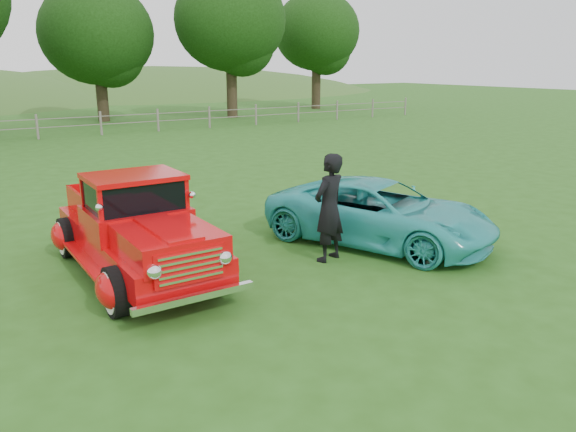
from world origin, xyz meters
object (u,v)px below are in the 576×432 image
tree_far_east (317,32)px  teal_sedan (380,213)px  tree_mid_east (230,21)px  tree_near_east (97,34)px  man (329,208)px  red_pickup (136,230)px

tree_far_east → teal_sedan: size_ratio=1.92×
tree_mid_east → tree_far_east: tree_mid_east is taller
tree_near_east → tree_mid_east: size_ratio=0.88×
tree_near_east → man: 28.74m
tree_far_east → man: size_ratio=4.41×
tree_near_east → tree_mid_east: bearing=-14.0°
teal_sedan → man: bearing=166.5°
tree_near_east → red_pickup: bearing=-103.8°
tree_far_east → teal_sedan: 35.01m
tree_mid_east → teal_sedan: bearing=-111.0°
man → teal_sedan: bearing=171.7°
tree_near_east → tree_mid_east: (8.00, -2.00, 0.93)m
tree_far_east → man: 35.99m
teal_sedan → man: size_ratio=2.30×
tree_mid_east → red_pickup: (-14.65, -24.99, -5.38)m
tree_far_east → red_pickup: (-23.65, -27.99, -5.06)m
teal_sedan → tree_far_east: bearing=33.5°
tree_mid_east → red_pickup: 29.46m
teal_sedan → tree_mid_east: bearing=45.7°
red_pickup → man: size_ratio=2.49×
tree_near_east → teal_sedan: size_ratio=1.80×
tree_far_east → man: bearing=-125.0°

